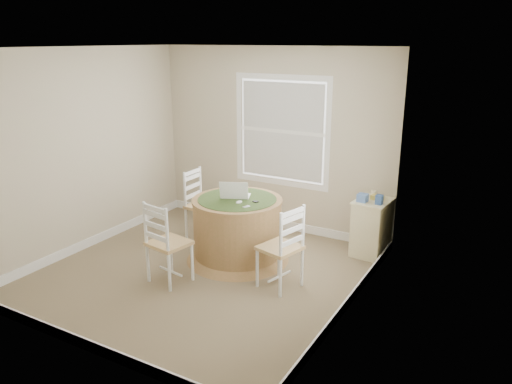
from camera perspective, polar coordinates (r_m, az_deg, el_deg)
The scene contains 14 objects.
room at distance 5.68m, azimuth -4.21°, elevation 2.93°, with size 3.64×3.64×2.64m.
round_table at distance 6.26m, azimuth -2.13°, elevation -3.98°, with size 1.30×1.30×0.80m.
chair_left at distance 6.96m, azimuth -6.02°, elevation -1.52°, with size 0.42×0.40×0.95m, color white, non-canonical shape.
chair_near at distance 5.76m, azimuth -9.91°, elevation -5.74°, with size 0.42×0.40×0.95m, color white, non-canonical shape.
chair_right at distance 5.56m, azimuth 2.75°, elevation -6.34°, with size 0.42×0.40×0.95m, color white, non-canonical shape.
laptop at distance 6.19m, azimuth -2.39°, elevation -0.32°, with size 0.44×0.42×0.24m.
mouse at distance 5.99m, azimuth -1.95°, elevation -1.16°, with size 0.06×0.10×0.03m, color white.
phone at distance 5.84m, azimuth -1.12°, elevation -1.73°, with size 0.04×0.09×0.02m, color #B7BABF.
keys at distance 6.00m, azimuth -0.05°, elevation -1.16°, with size 0.06×0.05×0.03m, color black.
corner_chest at distance 6.60m, azimuth 13.04°, elevation -3.91°, with size 0.45×0.58×0.73m.
tissue_box at distance 6.38m, azimuth 12.15°, elevation -0.64°, with size 0.12×0.12×0.10m, color #4E71B4.
box_yellow at distance 6.50m, azimuth 13.67°, elevation -0.60°, with size 0.15×0.10×0.06m, color gold.
box_blue at distance 6.32m, azimuth 13.87°, elevation -0.83°, with size 0.08×0.08×0.12m, color #34589D.
cup_cream at distance 6.59m, azimuth 13.32°, elevation -0.19°, with size 0.07×0.07×0.09m, color beige.
Camera 1 is at (3.23, -4.41, 2.69)m, focal length 35.00 mm.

